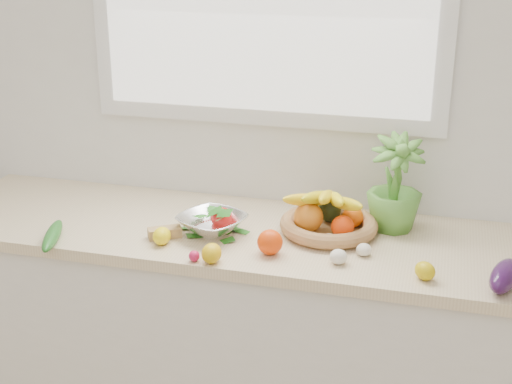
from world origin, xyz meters
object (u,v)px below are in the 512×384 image
(apple, at_px, (222,218))
(potted_herb, at_px, (395,184))
(eggplant, at_px, (504,276))
(cucumber, at_px, (52,236))
(fruit_basket, at_px, (328,219))
(colander_with_spinach, at_px, (212,219))

(apple, distance_m, potted_herb, 0.60)
(eggplant, relative_size, cucumber, 0.79)
(apple, bearing_deg, potted_herb, 15.39)
(fruit_basket, bearing_deg, apple, -170.19)
(eggplant, distance_m, fruit_basket, 0.62)
(eggplant, relative_size, potted_herb, 0.58)
(apple, relative_size, potted_herb, 0.23)
(eggplant, distance_m, potted_herb, 0.51)
(apple, xyz_separation_m, fruit_basket, (0.36, 0.06, 0.01))
(colander_with_spinach, bearing_deg, eggplant, -8.58)
(potted_herb, relative_size, fruit_basket, 1.00)
(fruit_basket, relative_size, colander_with_spinach, 1.19)
(cucumber, height_order, potted_herb, potted_herb)
(apple, relative_size, fruit_basket, 0.23)
(apple, xyz_separation_m, eggplant, (0.92, -0.20, 0.00))
(cucumber, xyz_separation_m, colander_with_spinach, (0.49, 0.20, 0.04))
(cucumber, distance_m, fruit_basket, 0.92)
(fruit_basket, distance_m, colander_with_spinach, 0.39)
(eggplant, xyz_separation_m, fruit_basket, (-0.56, 0.26, 0.01))
(potted_herb, bearing_deg, apple, -164.61)
(potted_herb, bearing_deg, colander_with_spinach, -159.99)
(eggplant, relative_size, fruit_basket, 0.58)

